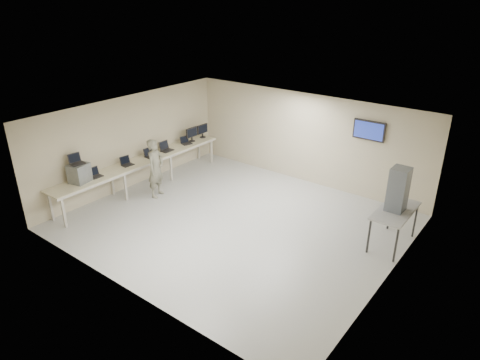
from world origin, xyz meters
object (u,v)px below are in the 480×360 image
Objects in this scene: equipment_box at (79,173)px; soldier at (156,168)px; side_table at (395,213)px; workbench at (142,163)px.

equipment_box is 2.10m from soldier.
workbench is at bearing -168.67° from side_table.
side_table is at bearing -92.60° from soldier.
workbench is 3.44× the size of soldier.
soldier is at bearing 54.11° from equipment_box.
side_table is (7.19, 1.44, 0.03)m from workbench.
workbench is 7.33m from side_table.
soldier reaches higher than workbench.
equipment_box is at bearing -154.35° from side_table.
equipment_box reaches higher than side_table.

